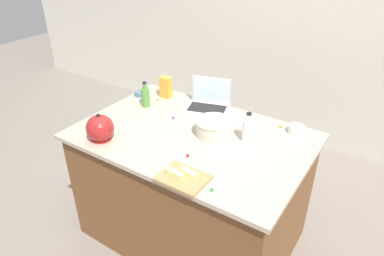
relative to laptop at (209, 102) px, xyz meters
The scene contains 21 objects.
ground_plane 1.03m from the laptop, 74.36° to the right, with size 12.00×12.00×0.00m, color slate.
wall_back 1.51m from the laptop, 85.64° to the left, with size 8.00×0.10×2.60m, color beige.
island_counter 0.65m from the laptop, 74.36° to the right, with size 1.53×1.03×0.90m.
laptop is the anchor object (origin of this frame).
mixing_bowl_large 0.40m from the laptop, 53.77° to the right, with size 0.25×0.25×0.11m.
bottle_olive 0.48m from the laptop, 150.21° to the right, with size 0.06×0.06×0.20m.
bottle_vinegar 0.53m from the laptop, 30.87° to the right, with size 0.07×0.07×0.20m.
kettle 0.85m from the laptop, 114.27° to the right, with size 0.21×0.18×0.20m.
cutting_board 0.89m from the laptop, 67.90° to the right, with size 0.26×0.20×0.02m, color #AD7F4C.
butter_stick_left 0.90m from the laptop, 70.57° to the right, with size 0.11×0.04×0.04m, color #F4E58C.
butter_stick_right 0.88m from the laptop, 66.11° to the right, with size 0.11×0.04×0.04m, color #F4E58C.
ramekin_small 0.60m from the laptop, 167.93° to the right, with size 0.07×0.07×0.04m, color slate.
ramekin_medium 0.68m from the laptop, ahead, with size 0.11×0.11×0.05m, color white.
candy_bag 0.39m from the laptop, behind, with size 0.09×0.06×0.17m, color gold.
candy_0 0.57m from the laptop, ahead, with size 0.02×0.02×0.02m, color yellow.
candy_1 0.67m from the laptop, 69.65° to the right, with size 0.02×0.02×0.02m, color red.
candy_2 0.32m from the laptop, 112.22° to the right, with size 0.02×0.02×0.02m, color #CC3399.
candy_3 0.24m from the laptop, 52.36° to the right, with size 0.02×0.02×0.02m, color yellow.
candy_4 0.42m from the laptop, 164.82° to the right, with size 0.02×0.02×0.02m, color orange.
candy_5 0.36m from the laptop, 70.04° to the right, with size 0.02×0.02×0.02m, color blue.
candy_6 0.97m from the laptop, 57.94° to the right, with size 0.02×0.02×0.02m, color green.
Camera 1 is at (1.11, -1.68, 2.11)m, focal length 32.95 mm.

